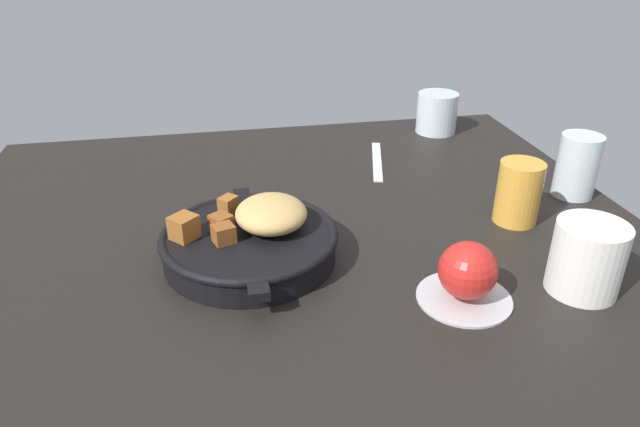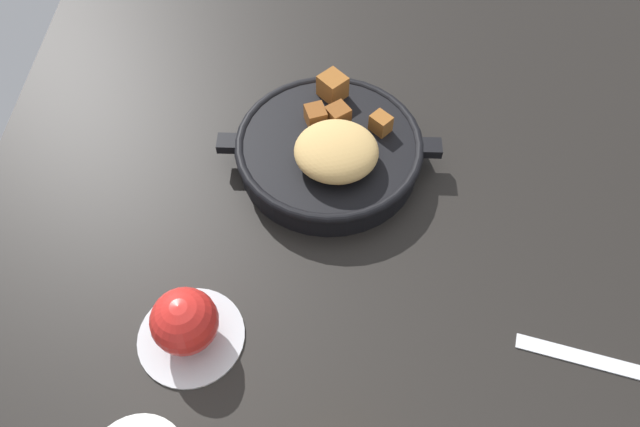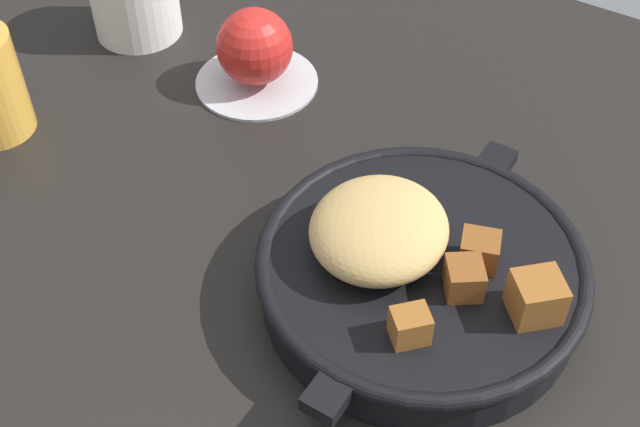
{
  "view_description": "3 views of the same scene",
  "coord_description": "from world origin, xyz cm",
  "px_view_note": "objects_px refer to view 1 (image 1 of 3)",
  "views": [
    {
      "loc": [
        69.94,
        -10.81,
        40.81
      ],
      "look_at": [
        1.84,
        2.48,
        4.56
      ],
      "focal_mm": 32.64,
      "sensor_mm": 36.0,
      "label": 1
    },
    {
      "loc": [
        3.78,
        41.35,
        60.09
      ],
      "look_at": [
        4.9,
        3.71,
        4.7
      ],
      "focal_mm": 34.12,
      "sensor_mm": 36.0,
      "label": 2
    },
    {
      "loc": [
        -31.24,
        -21.33,
        47.59
      ],
      "look_at": [
        3.67,
        0.73,
        4.29
      ],
      "focal_mm": 47.21,
      "sensor_mm": 36.0,
      "label": 3
    }
  ],
  "objects_px": {
    "ceramic_mug_white": "(587,258)",
    "juice_glass_amber": "(519,192)",
    "butter_knife": "(377,161)",
    "water_glass_short": "(437,113)",
    "red_apple": "(468,270)",
    "water_glass_tall": "(577,166)",
    "cast_iron_skillet": "(251,239)"
  },
  "relations": [
    {
      "from": "red_apple",
      "to": "juice_glass_amber",
      "type": "height_order",
      "value": "juice_glass_amber"
    },
    {
      "from": "cast_iron_skillet",
      "to": "red_apple",
      "type": "relative_size",
      "value": 4.0
    },
    {
      "from": "juice_glass_amber",
      "to": "water_glass_tall",
      "type": "bearing_deg",
      "value": 115.82
    },
    {
      "from": "ceramic_mug_white",
      "to": "butter_knife",
      "type": "bearing_deg",
      "value": -163.52
    },
    {
      "from": "red_apple",
      "to": "water_glass_short",
      "type": "distance_m",
      "value": 0.59
    },
    {
      "from": "butter_knife",
      "to": "water_glass_short",
      "type": "xyz_separation_m",
      "value": [
        -0.13,
        0.16,
        0.04
      ]
    },
    {
      "from": "red_apple",
      "to": "juice_glass_amber",
      "type": "xyz_separation_m",
      "value": [
        -0.17,
        0.15,
        0.01
      ]
    },
    {
      "from": "cast_iron_skillet",
      "to": "ceramic_mug_white",
      "type": "relative_size",
      "value": 3.1
    },
    {
      "from": "cast_iron_skillet",
      "to": "water_glass_short",
      "type": "distance_m",
      "value": 0.59
    },
    {
      "from": "red_apple",
      "to": "butter_knife",
      "type": "relative_size",
      "value": 0.37
    },
    {
      "from": "water_glass_tall",
      "to": "water_glass_short",
      "type": "bearing_deg",
      "value": -161.96
    },
    {
      "from": "butter_knife",
      "to": "juice_glass_amber",
      "type": "relative_size",
      "value": 2.0
    },
    {
      "from": "butter_knife",
      "to": "ceramic_mug_white",
      "type": "height_order",
      "value": "ceramic_mug_white"
    },
    {
      "from": "cast_iron_skillet",
      "to": "butter_knife",
      "type": "height_order",
      "value": "cast_iron_skillet"
    },
    {
      "from": "cast_iron_skillet",
      "to": "water_glass_tall",
      "type": "relative_size",
      "value": 2.73
    },
    {
      "from": "cast_iron_skillet",
      "to": "juice_glass_amber",
      "type": "xyz_separation_m",
      "value": [
        -0.03,
        0.39,
        0.02
      ]
    },
    {
      "from": "butter_knife",
      "to": "water_glass_tall",
      "type": "bearing_deg",
      "value": 68.93
    },
    {
      "from": "ceramic_mug_white",
      "to": "juice_glass_amber",
      "type": "bearing_deg",
      "value": 177.94
    },
    {
      "from": "red_apple",
      "to": "water_glass_short",
      "type": "xyz_separation_m",
      "value": [
        -0.56,
        0.18,
        0.0
      ]
    },
    {
      "from": "water_glass_tall",
      "to": "ceramic_mug_white",
      "type": "bearing_deg",
      "value": -30.09
    },
    {
      "from": "red_apple",
      "to": "cast_iron_skillet",
      "type": "bearing_deg",
      "value": -120.64
    },
    {
      "from": "cast_iron_skillet",
      "to": "butter_knife",
      "type": "distance_m",
      "value": 0.39
    },
    {
      "from": "water_glass_tall",
      "to": "water_glass_short",
      "type": "height_order",
      "value": "water_glass_tall"
    },
    {
      "from": "ceramic_mug_white",
      "to": "juice_glass_amber",
      "type": "distance_m",
      "value": 0.18
    },
    {
      "from": "ceramic_mug_white",
      "to": "water_glass_tall",
      "type": "relative_size",
      "value": 0.88
    },
    {
      "from": "juice_glass_amber",
      "to": "red_apple",
      "type": "bearing_deg",
      "value": -41.86
    },
    {
      "from": "butter_knife",
      "to": "water_glass_tall",
      "type": "relative_size",
      "value": 1.84
    },
    {
      "from": "cast_iron_skillet",
      "to": "water_glass_tall",
      "type": "xyz_separation_m",
      "value": [
        -0.1,
        0.52,
        0.02
      ]
    },
    {
      "from": "water_glass_short",
      "to": "ceramic_mug_white",
      "type": "bearing_deg",
      "value": -3.42
    },
    {
      "from": "ceramic_mug_white",
      "to": "cast_iron_skillet",
      "type": "bearing_deg",
      "value": -111.09
    },
    {
      "from": "ceramic_mug_white",
      "to": "water_glass_tall",
      "type": "bearing_deg",
      "value": 149.91
    },
    {
      "from": "red_apple",
      "to": "ceramic_mug_white",
      "type": "bearing_deg",
      "value": 87.08
    }
  ]
}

